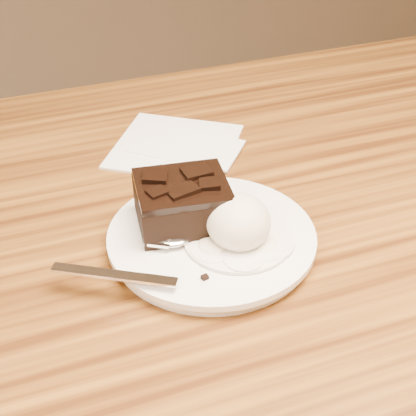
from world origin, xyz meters
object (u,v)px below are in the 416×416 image
object	(u,v)px
brownie	(183,206)
spoon	(167,239)
ice_cream_scoop	(238,222)
plate	(212,240)
napkin	(175,145)

from	to	relation	value
brownie	spoon	size ratio (longest dim) A/B	0.51
brownie	spoon	distance (m)	0.04
brownie	spoon	world-z (taller)	brownie
ice_cream_scoop	plate	bearing A→B (deg)	136.82
plate	brownie	world-z (taller)	brownie
brownie	plate	bearing A→B (deg)	-52.25
plate	ice_cream_scoop	size ratio (longest dim) A/B	3.13
spoon	brownie	bearing A→B (deg)	-12.43
spoon	ice_cream_scoop	bearing A→B (deg)	-75.70
plate	ice_cream_scoop	world-z (taller)	ice_cream_scoop
napkin	brownie	bearing A→B (deg)	-105.59
plate	spoon	bearing A→B (deg)	178.58
ice_cream_scoop	napkin	xyz separation A→B (m)	(0.01, 0.22, -0.04)
brownie	napkin	bearing A→B (deg)	74.41
plate	ice_cream_scoop	distance (m)	0.04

